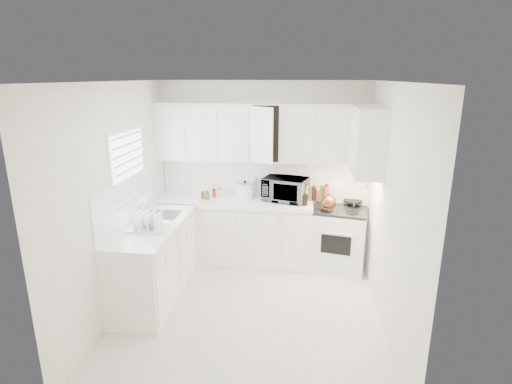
# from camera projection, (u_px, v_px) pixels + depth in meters

# --- Properties ---
(floor) EXTENTS (3.20, 3.20, 0.00)m
(floor) POSITION_uv_depth(u_px,v_px,m) (249.00, 310.00, 4.77)
(floor) COLOR silver
(floor) RESTS_ON ground
(ceiling) EXTENTS (3.20, 3.20, 0.00)m
(ceiling) POSITION_uv_depth(u_px,v_px,m) (248.00, 82.00, 4.05)
(ceiling) COLOR white
(ceiling) RESTS_ON ground
(wall_back) EXTENTS (3.00, 0.00, 3.00)m
(wall_back) POSITION_uv_depth(u_px,v_px,m) (263.00, 172.00, 5.94)
(wall_back) COLOR white
(wall_back) RESTS_ON ground
(wall_front) EXTENTS (3.00, 0.00, 3.00)m
(wall_front) POSITION_uv_depth(u_px,v_px,m) (218.00, 273.00, 2.88)
(wall_front) COLOR white
(wall_front) RESTS_ON ground
(wall_left) EXTENTS (0.00, 3.20, 3.20)m
(wall_left) POSITION_uv_depth(u_px,v_px,m) (117.00, 200.00, 4.58)
(wall_left) COLOR white
(wall_left) RESTS_ON ground
(wall_right) EXTENTS (0.00, 3.20, 3.20)m
(wall_right) POSITION_uv_depth(u_px,v_px,m) (390.00, 210.00, 4.24)
(wall_right) COLOR white
(wall_right) RESTS_ON ground
(window_blinds) EXTENTS (0.06, 0.96, 1.06)m
(window_blinds) POSITION_uv_depth(u_px,v_px,m) (130.00, 172.00, 4.84)
(window_blinds) COLOR white
(window_blinds) RESTS_ON wall_left
(lower_cabinets_back) EXTENTS (2.22, 0.60, 0.90)m
(lower_cabinets_back) POSITION_uv_depth(u_px,v_px,m) (234.00, 232.00, 5.93)
(lower_cabinets_back) COLOR white
(lower_cabinets_back) RESTS_ON floor
(lower_cabinets_left) EXTENTS (0.60, 1.60, 0.90)m
(lower_cabinets_left) POSITION_uv_depth(u_px,v_px,m) (154.00, 263.00, 4.97)
(lower_cabinets_left) COLOR white
(lower_cabinets_left) RESTS_ON floor
(countertop_back) EXTENTS (2.24, 0.64, 0.05)m
(countertop_back) POSITION_uv_depth(u_px,v_px,m) (234.00, 202.00, 5.79)
(countertop_back) COLOR white
(countertop_back) RESTS_ON lower_cabinets_back
(countertop_left) EXTENTS (0.64, 1.62, 0.05)m
(countertop_left) POSITION_uv_depth(u_px,v_px,m) (152.00, 226.00, 4.84)
(countertop_left) COLOR white
(countertop_left) RESTS_ON lower_cabinets_left
(backsplash_back) EXTENTS (2.98, 0.02, 0.55)m
(backsplash_back) POSITION_uv_depth(u_px,v_px,m) (263.00, 177.00, 5.95)
(backsplash_back) COLOR white
(backsplash_back) RESTS_ON wall_back
(backsplash_left) EXTENTS (0.02, 1.60, 0.55)m
(backsplash_left) POSITION_uv_depth(u_px,v_px,m) (126.00, 201.00, 4.79)
(backsplash_left) COLOR white
(backsplash_left) RESTS_ON wall_left
(upper_cabinets_back) EXTENTS (3.00, 0.33, 0.80)m
(upper_cabinets_back) POSITION_uv_depth(u_px,v_px,m) (262.00, 161.00, 5.73)
(upper_cabinets_back) COLOR white
(upper_cabinets_back) RESTS_ON wall_back
(upper_cabinets_right) EXTENTS (0.33, 0.90, 0.80)m
(upper_cabinets_right) POSITION_uv_depth(u_px,v_px,m) (365.00, 173.00, 4.99)
(upper_cabinets_right) COLOR white
(upper_cabinets_right) RESTS_ON wall_right
(sink) EXTENTS (0.42, 0.38, 0.30)m
(sink) POSITION_uv_depth(u_px,v_px,m) (161.00, 206.00, 5.13)
(sink) COLOR gray
(sink) RESTS_ON countertop_left
(stove) EXTENTS (0.85, 0.74, 1.14)m
(stove) POSITION_uv_depth(u_px,v_px,m) (339.00, 230.00, 5.69)
(stove) COLOR white
(stove) RESTS_ON floor
(tea_kettle) EXTENTS (0.29, 0.27, 0.22)m
(tea_kettle) POSITION_uv_depth(u_px,v_px,m) (328.00, 200.00, 5.42)
(tea_kettle) COLOR brown
(tea_kettle) RESTS_ON stove
(frying_pan) EXTENTS (0.27, 0.45, 0.04)m
(frying_pan) POSITION_uv_depth(u_px,v_px,m) (353.00, 201.00, 5.71)
(frying_pan) COLOR black
(frying_pan) RESTS_ON stove
(microwave) EXTENTS (0.67, 0.48, 0.41)m
(microwave) POSITION_uv_depth(u_px,v_px,m) (285.00, 187.00, 5.71)
(microwave) COLOR gray
(microwave) RESTS_ON countertop_back
(rice_cooker) EXTENTS (0.32, 0.32, 0.26)m
(rice_cooker) POSITION_uv_depth(u_px,v_px,m) (245.00, 189.00, 5.84)
(rice_cooker) COLOR white
(rice_cooker) RESTS_ON countertop_back
(paper_towel) EXTENTS (0.12, 0.12, 0.27)m
(paper_towel) POSITION_uv_depth(u_px,v_px,m) (252.00, 187.00, 5.93)
(paper_towel) COLOR white
(paper_towel) RESTS_ON countertop_back
(utensil_crock) EXTENTS (0.13, 0.13, 0.35)m
(utensil_crock) POSITION_uv_depth(u_px,v_px,m) (304.00, 193.00, 5.51)
(utensil_crock) COLOR black
(utensil_crock) RESTS_ON countertop_back
(dish_rack) EXTENTS (0.42, 0.32, 0.22)m
(dish_rack) POSITION_uv_depth(u_px,v_px,m) (147.00, 220.00, 4.64)
(dish_rack) COLOR white
(dish_rack) RESTS_ON countertop_left
(spice_left_0) EXTENTS (0.06, 0.06, 0.13)m
(spice_left_0) POSITION_uv_depth(u_px,v_px,m) (204.00, 192.00, 5.94)
(spice_left_0) COLOR maroon
(spice_left_0) RESTS_ON countertop_back
(spice_left_1) EXTENTS (0.06, 0.06, 0.13)m
(spice_left_1) POSITION_uv_depth(u_px,v_px,m) (208.00, 194.00, 5.85)
(spice_left_1) COLOR #297C2B
(spice_left_1) RESTS_ON countertop_back
(spice_left_2) EXTENTS (0.06, 0.06, 0.13)m
(spice_left_2) POSITION_uv_depth(u_px,v_px,m) (214.00, 192.00, 5.93)
(spice_left_2) COLOR red
(spice_left_2) RESTS_ON countertop_back
(spice_left_3) EXTENTS (0.06, 0.06, 0.13)m
(spice_left_3) POSITION_uv_depth(u_px,v_px,m) (218.00, 194.00, 5.83)
(spice_left_3) COLOR #DEF83A
(spice_left_3) RESTS_ON countertop_back
(sauce_right_0) EXTENTS (0.06, 0.06, 0.19)m
(sauce_right_0) POSITION_uv_depth(u_px,v_px,m) (302.00, 193.00, 5.81)
(sauce_right_0) COLOR red
(sauce_right_0) RESTS_ON countertop_back
(sauce_right_1) EXTENTS (0.06, 0.06, 0.19)m
(sauce_right_1) POSITION_uv_depth(u_px,v_px,m) (306.00, 194.00, 5.75)
(sauce_right_1) COLOR #DEF83A
(sauce_right_1) RESTS_ON countertop_back
(sauce_right_2) EXTENTS (0.06, 0.06, 0.19)m
(sauce_right_2) POSITION_uv_depth(u_px,v_px,m) (310.00, 193.00, 5.80)
(sauce_right_2) COLOR brown
(sauce_right_2) RESTS_ON countertop_back
(sauce_right_3) EXTENTS (0.06, 0.06, 0.19)m
(sauce_right_3) POSITION_uv_depth(u_px,v_px,m) (314.00, 194.00, 5.73)
(sauce_right_3) COLOR black
(sauce_right_3) RESTS_ON countertop_back
(sauce_right_4) EXTENTS (0.06, 0.06, 0.19)m
(sauce_right_4) POSITION_uv_depth(u_px,v_px,m) (318.00, 193.00, 5.79)
(sauce_right_4) COLOR maroon
(sauce_right_4) RESTS_ON countertop_back
(sauce_right_5) EXTENTS (0.06, 0.06, 0.19)m
(sauce_right_5) POSITION_uv_depth(u_px,v_px,m) (322.00, 194.00, 5.72)
(sauce_right_5) COLOR #297C2B
(sauce_right_5) RESTS_ON countertop_back
(sauce_right_6) EXTENTS (0.06, 0.06, 0.19)m
(sauce_right_6) POSITION_uv_depth(u_px,v_px,m) (326.00, 193.00, 5.77)
(sauce_right_6) COLOR red
(sauce_right_6) RESTS_ON countertop_back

